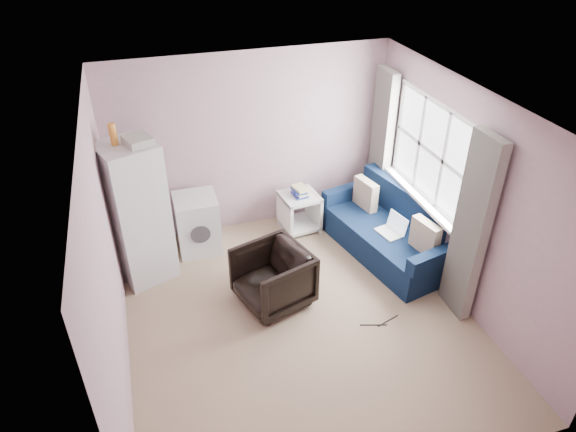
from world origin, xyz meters
name	(u,v)px	position (x,y,z in m)	size (l,w,h in m)	color
room	(302,226)	(0.02, 0.01, 1.25)	(3.84, 4.24, 2.54)	#9A8065
armchair	(273,275)	(-0.21, 0.35, 0.39)	(0.76, 0.71, 0.78)	black
fridge	(137,212)	(-1.60, 1.35, 0.91)	(0.79, 0.79, 2.04)	silver
washing_machine	(197,222)	(-0.87, 1.69, 0.41)	(0.56, 0.57, 0.78)	silver
side_table	(299,209)	(0.57, 1.73, 0.32)	(0.55, 0.55, 0.68)	silver
sofa	(391,233)	(1.56, 0.83, 0.31)	(1.26, 2.06, 0.86)	#0D1E3C
window_dressing	(420,182)	(1.78, 0.70, 1.11)	(0.17, 2.62, 2.18)	white
floor_cables	(381,323)	(0.85, -0.38, 0.01)	(0.48, 0.11, 0.01)	black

